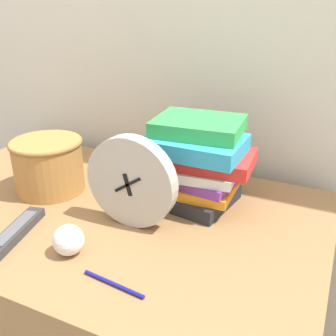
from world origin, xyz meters
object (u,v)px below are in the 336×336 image
(basket, at_px, (48,164))
(crumpled_paper_ball, at_px, (68,240))
(pen, at_px, (114,284))
(tv_remote, at_px, (16,231))
(book_stack, at_px, (199,161))
(desk_clock, at_px, (131,182))

(basket, bearing_deg, crumpled_paper_ball, -42.90)
(basket, xyz_separation_m, pen, (0.37, -0.26, -0.07))
(basket, height_order, tv_remote, basket)
(tv_remote, bearing_deg, basket, 111.04)
(book_stack, height_order, tv_remote, book_stack)
(basket, relative_size, crumpled_paper_ball, 2.94)
(basket, height_order, crumpled_paper_ball, basket)
(desk_clock, bearing_deg, pen, -69.45)
(book_stack, distance_m, crumpled_paper_ball, 0.37)
(book_stack, distance_m, pen, 0.39)
(desk_clock, height_order, book_stack, book_stack)
(pen, bearing_deg, desk_clock, 110.55)
(pen, bearing_deg, tv_remote, 170.39)
(book_stack, relative_size, basket, 1.36)
(crumpled_paper_ball, bearing_deg, book_stack, 63.59)
(basket, distance_m, tv_remote, 0.24)
(desk_clock, height_order, basket, desk_clock)
(book_stack, height_order, pen, book_stack)
(pen, bearing_deg, basket, 144.56)
(pen, bearing_deg, book_stack, 86.33)
(basket, distance_m, pen, 0.46)
(book_stack, bearing_deg, basket, -164.70)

